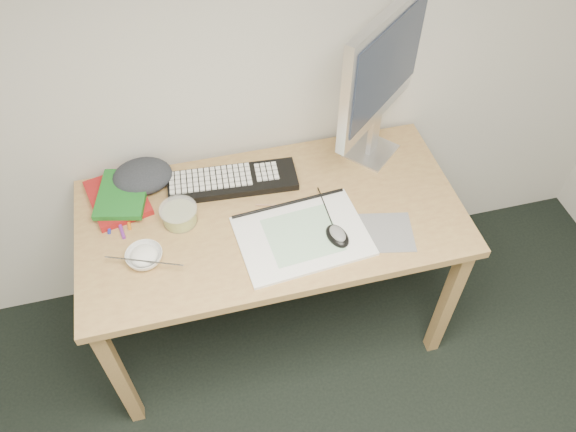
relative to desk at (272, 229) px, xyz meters
name	(u,v)px	position (x,y,z in m)	size (l,w,h in m)	color
desk	(272,229)	(0.00, 0.00, 0.00)	(1.40, 0.70, 0.75)	tan
mousepad	(385,232)	(0.37, -0.18, 0.08)	(0.20, 0.18, 0.00)	slate
sketchpad	(302,236)	(0.08, -0.13, 0.09)	(0.45, 0.32, 0.01)	white
keyboard	(233,181)	(-0.11, 0.19, 0.10)	(0.49, 0.16, 0.03)	black
monitor	(383,70)	(0.47, 0.23, 0.47)	(0.43, 0.38, 0.62)	silver
mouse	(338,234)	(0.20, -0.17, 0.11)	(0.07, 0.11, 0.04)	black
rice_bowl	(145,257)	(-0.46, -0.10, 0.10)	(0.13, 0.13, 0.04)	silver
chopsticks	(144,261)	(-0.46, -0.13, 0.12)	(0.02, 0.02, 0.26)	silver
fruit_tub	(179,215)	(-0.33, 0.05, 0.12)	(0.14, 0.14, 0.07)	gold
book_red	(118,198)	(-0.54, 0.21, 0.10)	(0.19, 0.26, 0.03)	maroon
book_green	(123,194)	(-0.52, 0.20, 0.12)	(0.17, 0.24, 0.02)	#18631E
cloth_lump	(143,176)	(-0.44, 0.27, 0.12)	(0.19, 0.16, 0.08)	#222429
pencil_pink	(264,211)	(-0.02, 0.02, 0.09)	(0.01, 0.01, 0.19)	#CC667B
pencil_tan	(279,205)	(0.04, 0.03, 0.09)	(0.01, 0.01, 0.17)	#A47856
pencil_black	(292,203)	(0.09, 0.03, 0.09)	(0.01, 0.01, 0.20)	black
marker_blue	(110,219)	(-0.57, 0.11, 0.09)	(0.01, 0.01, 0.13)	#1F2CA9
marker_orange	(128,216)	(-0.51, 0.11, 0.09)	(0.01, 0.01, 0.13)	orange
marker_purple	(120,224)	(-0.54, 0.08, 0.09)	(0.01, 0.01, 0.14)	#712894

